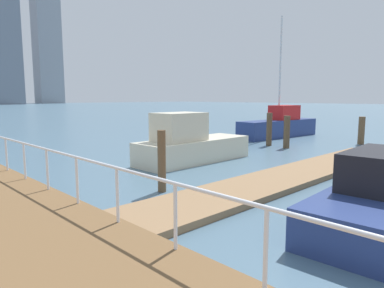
% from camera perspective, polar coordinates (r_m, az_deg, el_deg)
% --- Properties ---
extents(ground_plane, '(300.00, 300.00, 0.00)m').
position_cam_1_polar(ground_plane, '(20.34, -24.89, -0.85)').
color(ground_plane, slate).
extents(floating_dock, '(15.27, 2.00, 0.18)m').
position_cam_1_polar(floating_dock, '(12.55, 16.30, -4.92)').
color(floating_dock, '#93704C').
rests_on(floating_dock, ground_plane).
extents(boardwalk_railing, '(0.06, 28.11, 1.08)m').
position_cam_1_polar(boardwalk_railing, '(8.85, -20.75, -2.72)').
color(boardwalk_railing, white).
rests_on(boardwalk_railing, boardwalk).
extents(dock_piling_0, '(0.36, 0.36, 1.63)m').
position_cam_1_polar(dock_piling_0, '(22.79, 26.02, 2.00)').
color(dock_piling_0, brown).
rests_on(dock_piling_0, ground_plane).
extents(dock_piling_1, '(0.34, 0.34, 1.77)m').
position_cam_1_polar(dock_piling_1, '(19.60, 15.26, 1.90)').
color(dock_piling_1, brown).
rests_on(dock_piling_1, ground_plane).
extents(dock_piling_2, '(0.24, 0.24, 1.82)m').
position_cam_1_polar(dock_piling_2, '(10.17, -4.98, -2.83)').
color(dock_piling_2, brown).
rests_on(dock_piling_2, ground_plane).
extents(dock_piling_3, '(0.32, 0.32, 1.88)m').
position_cam_1_polar(dock_piling_3, '(20.35, 12.54, 2.36)').
color(dock_piling_3, brown).
rests_on(dock_piling_3, ground_plane).
extents(moored_boat_1, '(5.47, 1.88, 2.14)m').
position_cam_1_polar(moored_boat_1, '(14.83, -0.27, -0.05)').
color(moored_boat_1, beige).
rests_on(moored_boat_1, ground_plane).
extents(moored_boat_2, '(7.13, 2.08, 8.17)m').
position_cam_1_polar(moored_boat_2, '(25.11, 14.11, 2.97)').
color(moored_boat_2, navy).
rests_on(moored_boat_2, ground_plane).
extents(skyline_tower_4, '(11.02, 8.60, 53.89)m').
position_cam_1_polar(skyline_tower_4, '(158.76, -28.45, 15.52)').
color(skyline_tower_4, slate).
rests_on(skyline_tower_4, ground_plane).
extents(skyline_tower_5, '(10.87, 9.44, 84.52)m').
position_cam_1_polar(skyline_tower_5, '(180.73, -22.93, 19.70)').
color(skyline_tower_5, '#8C939E').
rests_on(skyline_tower_5, ground_plane).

